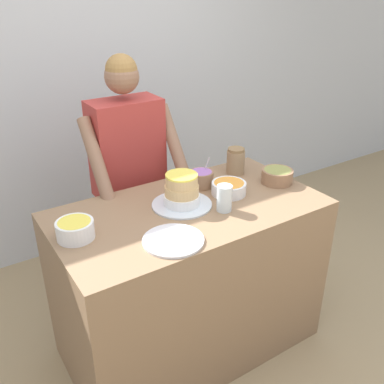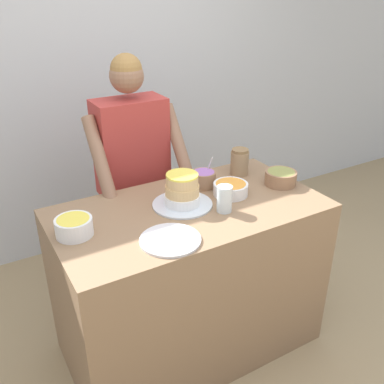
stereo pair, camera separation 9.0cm
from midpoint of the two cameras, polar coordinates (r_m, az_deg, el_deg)
The scene contains 11 objects.
wall_back at distance 3.32m, azimuth -12.33°, elevation 13.99°, with size 10.00×0.05×2.60m.
counter at distance 2.46m, azimuth 0.79°, elevation -11.61°, with size 1.41×0.76×0.93m.
person_baker at distance 2.64m, azimuth -6.89°, elevation 3.65°, with size 0.57×0.47×1.62m.
cake at distance 2.19m, azimuth -0.13°, elevation -0.04°, with size 0.31×0.31×0.18m.
frosting_bowl_olive at distance 2.50m, azimuth 12.75°, elevation 1.93°, with size 0.18×0.18×0.08m.
frosting_bowl_purple at distance 2.41m, azimuth 2.64°, elevation 1.82°, with size 0.14×0.14×0.17m.
frosting_bowl_yellow at distance 2.01m, azimuth -14.23°, elevation -4.46°, with size 0.17×0.17×0.09m.
frosting_bowl_orange at distance 2.33m, azimuth 6.27°, elevation 0.47°, with size 0.19×0.19×0.07m.
drinking_glass at distance 2.15m, azimuth 5.55°, elevation -0.92°, with size 0.08×0.08×0.14m.
ceramic_plate at distance 1.93m, azimuth -1.58°, elevation -6.40°, with size 0.28×0.28×0.01m.
stoneware_jar at distance 2.58m, azimuth 7.36°, elevation 4.01°, with size 0.11×0.11×0.16m.
Camera 2 is at (-0.97, -1.31, 1.97)m, focal length 40.00 mm.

